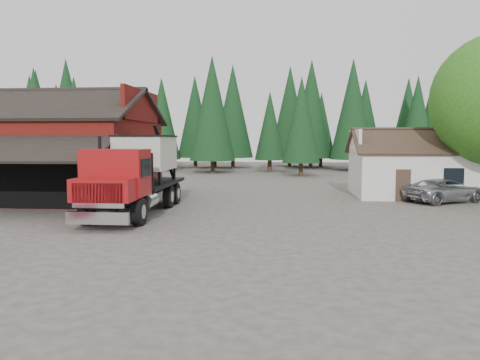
{
  "coord_description": "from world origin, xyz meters",
  "views": [
    {
      "loc": [
        4.05,
        -19.54,
        3.86
      ],
      "look_at": [
        1.93,
        3.86,
        1.8
      ],
      "focal_mm": 35.0,
      "sensor_mm": 36.0,
      "label": 1
    }
  ],
  "objects": [
    {
      "name": "near_pine_b",
      "position": [
        6.0,
        30.0,
        5.89
      ],
      "size": [
        3.96,
        3.96,
        10.4
      ],
      "color": "#382619",
      "rests_on": "ground"
    },
    {
      "name": "feed_truck",
      "position": [
        -3.49,
        4.03,
        2.21
      ],
      "size": [
        3.11,
        10.46,
        4.72
      ],
      "rotation": [
        0.0,
        0.0,
        0.0
      ],
      "color": "black",
      "rests_on": "ground"
    },
    {
      "name": "near_pine_c",
      "position": [
        22.0,
        26.0,
        6.89
      ],
      "size": [
        4.84,
        4.84,
        12.4
      ],
      "color": "#382619",
      "rests_on": "ground"
    },
    {
      "name": "silver_car",
      "position": [
        14.0,
        10.0,
        0.72
      ],
      "size": [
        5.7,
        4.64,
        1.44
      ],
      "primitive_type": "imported",
      "rotation": [
        0.0,
        0.0,
        2.09
      ],
      "color": "#9C9EA3",
      "rests_on": "ground"
    },
    {
      "name": "ground",
      "position": [
        0.0,
        0.0,
        0.0
      ],
      "size": [
        120.0,
        120.0,
        0.0
      ],
      "primitive_type": "plane",
      "color": "#4A423A",
      "rests_on": "ground"
    },
    {
      "name": "conifer_backdrop",
      "position": [
        0.0,
        42.0,
        0.0
      ],
      "size": [
        76.0,
        16.0,
        16.0
      ],
      "primitive_type": null,
      "color": "black",
      "rests_on": "ground"
    },
    {
      "name": "near_pine_a",
      "position": [
        -22.0,
        28.0,
        6.39
      ],
      "size": [
        4.4,
        4.4,
        11.4
      ],
      "color": "#382619",
      "rests_on": "ground"
    },
    {
      "name": "red_barn",
      "position": [
        -11.0,
        9.9,
        2.69
      ],
      "size": [
        12.8,
        13.63,
        7.18
      ],
      "color": "maroon",
      "rests_on": "ground"
    },
    {
      "name": "near_pine_d",
      "position": [
        -4.0,
        34.0,
        7.39
      ],
      "size": [
        5.28,
        5.28,
        13.4
      ],
      "color": "#382619",
      "rests_on": "ground"
    },
    {
      "name": "farmhouse",
      "position": [
        13.0,
        13.0,
        1.67
      ],
      "size": [
        8.6,
        6.42,
        4.65
      ],
      "color": "silver",
      "rests_on": "ground"
    }
  ]
}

